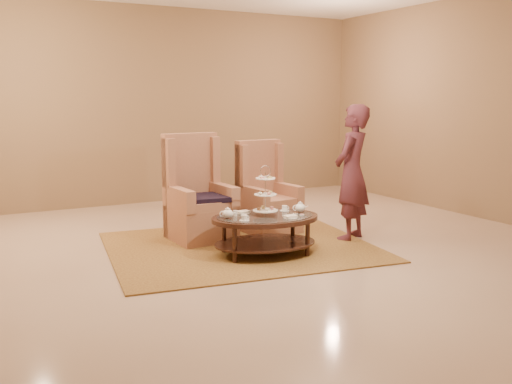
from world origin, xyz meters
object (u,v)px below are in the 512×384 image
armchair_left (198,204)px  person (352,173)px  tea_table (265,223)px  armchair_right (266,201)px

armchair_left → person: 2.11m
tea_table → person: bearing=16.4°
tea_table → person: person is taller
armchair_right → person: bearing=-54.8°
person → tea_table: bearing=-24.7°
tea_table → armchair_right: 1.26m
armchair_left → person: person is taller
person → armchair_left: bearing=-59.3°
armchair_right → person: 1.32m
tea_table → person: (1.41, 0.17, 0.51)m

